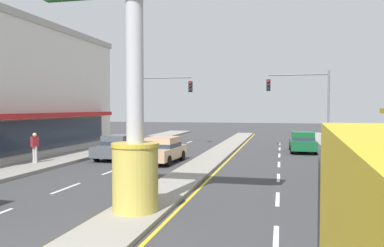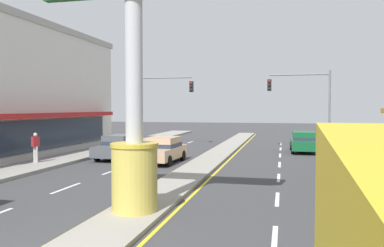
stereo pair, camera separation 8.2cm
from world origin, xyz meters
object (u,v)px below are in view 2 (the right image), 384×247
(sedan_far_left_oncoming, at_px, (163,149))
(pedestrian_near_kerb, at_px, (36,146))
(sedan_mid_left_lane, at_px, (119,147))
(traffic_light_left_side, at_px, (160,97))
(traffic_light_right_side, at_px, (306,96))
(district_sign, at_px, (134,89))
(sedan_near_left_lane, at_px, (303,142))

(sedan_far_left_oncoming, relative_size, pedestrian_near_kerb, 2.59)
(sedan_far_left_oncoming, xyz_separation_m, pedestrian_near_kerb, (-6.68, -2.85, 0.35))
(sedan_mid_left_lane, height_order, sedan_far_left_oncoming, same)
(sedan_far_left_oncoming, bearing_deg, sedan_mid_left_lane, 161.96)
(traffic_light_left_side, xyz_separation_m, traffic_light_right_side, (12.31, -0.74, 0.00))
(sedan_mid_left_lane, distance_m, sedan_far_left_oncoming, 3.47)
(district_sign, xyz_separation_m, traffic_light_right_side, (6.15, 21.01, 0.40))
(sedan_mid_left_lane, bearing_deg, traffic_light_left_side, 91.74)
(sedan_far_left_oncoming, distance_m, pedestrian_near_kerb, 7.27)
(traffic_light_left_side, height_order, traffic_light_right_side, same)
(district_sign, relative_size, sedan_far_left_oncoming, 1.85)
(sedan_far_left_oncoming, bearing_deg, traffic_light_left_side, 108.76)
(sedan_near_left_lane, relative_size, sedan_far_left_oncoming, 0.99)
(traffic_light_left_side, bearing_deg, sedan_near_left_lane, -14.16)
(traffic_light_right_side, bearing_deg, traffic_light_left_side, 176.56)
(traffic_light_right_side, relative_size, sedan_near_left_lane, 1.43)
(sedan_near_left_lane, height_order, sedan_mid_left_lane, same)
(sedan_far_left_oncoming, bearing_deg, pedestrian_near_kerb, -156.93)
(traffic_light_left_side, distance_m, pedestrian_near_kerb, 14.11)
(sedan_far_left_oncoming, bearing_deg, district_sign, -77.08)
(traffic_light_left_side, distance_m, sedan_near_left_lane, 12.87)
(traffic_light_right_side, xyz_separation_m, sedan_near_left_lane, (-0.28, -2.29, -3.46))
(traffic_light_left_side, relative_size, sedan_mid_left_lane, 1.41)
(district_sign, distance_m, pedestrian_near_kerb, 12.74)
(traffic_light_left_side, bearing_deg, sedan_mid_left_lane, -88.26)
(district_sign, relative_size, sedan_mid_left_lane, 1.84)
(district_sign, relative_size, traffic_light_right_side, 1.30)
(sedan_far_left_oncoming, bearing_deg, traffic_light_right_side, 48.41)
(traffic_light_right_side, distance_m, sedan_mid_left_lane, 15.26)
(pedestrian_near_kerb, bearing_deg, traffic_light_left_side, 77.01)
(traffic_light_left_side, bearing_deg, traffic_light_right_side, -3.44)
(district_sign, distance_m, traffic_light_right_side, 21.89)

